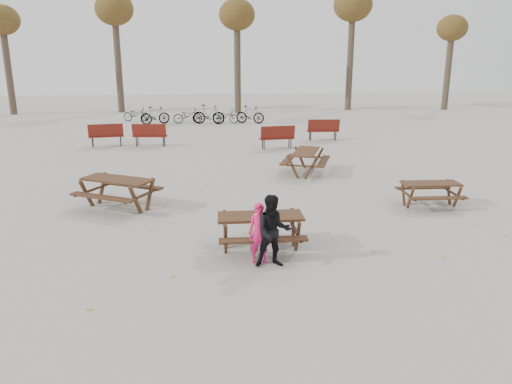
{
  "coord_description": "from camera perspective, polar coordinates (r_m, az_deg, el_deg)",
  "views": [
    {
      "loc": [
        -1.05,
        -9.94,
        4.13
      ],
      "look_at": [
        0.0,
        1.0,
        1.0
      ],
      "focal_mm": 35.0,
      "sensor_mm": 36.0,
      "label": 1
    }
  ],
  "objects": [
    {
      "name": "soda_bottle",
      "position": [
        10.36,
        0.75,
        -2.58
      ],
      "size": [
        0.07,
        0.07,
        0.17
      ],
      "color": "silver",
      "rests_on": "main_picnic_table"
    },
    {
      "name": "bread_roll",
      "position": [
        10.45,
        0.27,
        -2.47
      ],
      "size": [
        0.14,
        0.06,
        0.05
      ],
      "primitive_type": "ellipsoid",
      "color": "tan",
      "rests_on": "food_tray"
    },
    {
      "name": "fallen_leaves",
      "position": [
        13.2,
        1.54,
        -2.33
      ],
      "size": [
        11.0,
        11.0,
        0.01
      ],
      "primitive_type": null,
      "color": "#AD8729",
      "rests_on": "ground"
    },
    {
      "name": "picnic_table_east",
      "position": [
        14.42,
        19.25,
        -0.28
      ],
      "size": [
        1.58,
        1.28,
        0.67
      ],
      "primitive_type": null,
      "rotation": [
        0.0,
        0.0,
        -0.02
      ],
      "color": "#331D12",
      "rests_on": "ground"
    },
    {
      "name": "picnic_table_north",
      "position": [
        13.94,
        -15.47,
        -0.15
      ],
      "size": [
        2.42,
        2.27,
        0.83
      ],
      "primitive_type": null,
      "rotation": [
        0.0,
        0.0,
        -0.5
      ],
      "color": "#331D12",
      "rests_on": "ground"
    },
    {
      "name": "park_bench_row",
      "position": [
        22.6,
        -4.66,
        6.64
      ],
      "size": [
        11.52,
        2.47,
        1.03
      ],
      "color": "maroon",
      "rests_on": "ground"
    },
    {
      "name": "ground",
      "position": [
        10.81,
        0.51,
        -6.56
      ],
      "size": [
        80.0,
        80.0,
        0.0
      ],
      "primitive_type": "plane",
      "color": "gray",
      "rests_on": "ground"
    },
    {
      "name": "tree_row",
      "position": [
        35.2,
        -2.42,
        19.23
      ],
      "size": [
        32.17,
        3.52,
        8.26
      ],
      "color": "#382B21",
      "rests_on": "ground"
    },
    {
      "name": "picnic_table_far",
      "position": [
        17.38,
        5.68,
        3.42
      ],
      "size": [
        2.03,
        2.24,
        0.8
      ],
      "primitive_type": null,
      "rotation": [
        0.0,
        0.0,
        1.23
      ],
      "color": "#331D12",
      "rests_on": "ground"
    },
    {
      "name": "bicycle_row",
      "position": [
        29.72,
        -7.01,
        8.72
      ],
      "size": [
        8.44,
        2.52,
        1.11
      ],
      "color": "black",
      "rests_on": "ground"
    },
    {
      "name": "food_tray",
      "position": [
        10.47,
        0.27,
        -2.7
      ],
      "size": [
        0.18,
        0.11,
        0.03
      ],
      "primitive_type": "cube",
      "color": "white",
      "rests_on": "main_picnic_table"
    },
    {
      "name": "adult",
      "position": [
        9.74,
        1.98,
        -4.53
      ],
      "size": [
        0.72,
        0.56,
        1.46
      ],
      "primitive_type": "imported",
      "rotation": [
        0.0,
        0.0,
        0.01
      ],
      "color": "black",
      "rests_on": "ground"
    },
    {
      "name": "main_picnic_table",
      "position": [
        10.6,
        0.52,
        -3.62
      ],
      "size": [
        1.8,
        1.45,
        0.78
      ],
      "color": "#331D12",
      "rests_on": "ground"
    },
    {
      "name": "child",
      "position": [
        9.95,
        0.39,
        -4.74
      ],
      "size": [
        0.5,
        0.37,
        1.24
      ],
      "primitive_type": "imported",
      "rotation": [
        0.0,
        0.0,
        -0.17
      ],
      "color": "#E31C62",
      "rests_on": "ground"
    }
  ]
}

